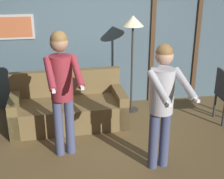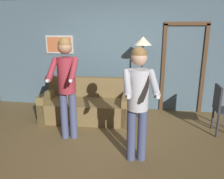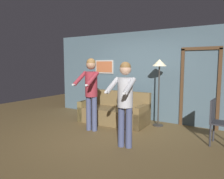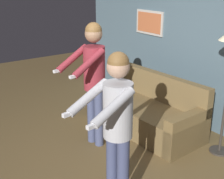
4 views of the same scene
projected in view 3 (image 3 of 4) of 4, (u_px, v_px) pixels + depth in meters
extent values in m
plane|color=brown|center=(107.00, 137.00, 4.98)|extent=(12.00, 12.00, 0.00)
cube|color=#485D68|center=(143.00, 76.00, 6.46)|extent=(6.40, 0.06, 2.60)
cube|color=#B7B2A8|center=(104.00, 67.00, 7.13)|extent=(0.69, 0.02, 0.44)
cube|color=#B35D36|center=(104.00, 67.00, 7.12)|extent=(0.61, 0.01, 0.36)
cube|color=#4C331E|center=(182.00, 88.00, 5.84)|extent=(0.08, 0.04, 2.04)
cube|color=#4C331E|center=(219.00, 90.00, 5.36)|extent=(0.08, 0.04, 2.04)
cube|color=#4C331E|center=(201.00, 48.00, 5.48)|extent=(0.98, 0.04, 0.08)
cube|color=brown|center=(113.00, 115.00, 6.13)|extent=(1.94, 0.93, 0.42)
cube|color=brown|center=(119.00, 98.00, 6.39)|extent=(1.90, 0.22, 0.45)
cube|color=brown|center=(88.00, 109.00, 6.55)|extent=(0.20, 0.86, 0.58)
cube|color=brown|center=(142.00, 116.00, 5.69)|extent=(0.20, 0.86, 0.58)
cylinder|color=#332D28|center=(158.00, 125.00, 5.86)|extent=(0.28, 0.28, 0.02)
cylinder|color=#332D28|center=(159.00, 96.00, 5.77)|extent=(0.04, 0.04, 1.57)
cone|color=#F9EAB7|center=(160.00, 63.00, 5.67)|extent=(0.38, 0.38, 0.18)
cylinder|color=#434B6D|center=(89.00, 113.00, 5.43)|extent=(0.13, 0.13, 0.86)
cylinder|color=#434B6D|center=(94.00, 114.00, 5.37)|extent=(0.13, 0.13, 0.86)
cylinder|color=maroon|center=(91.00, 84.00, 5.32)|extent=(0.30, 0.30, 0.61)
sphere|color=#9E7556|center=(91.00, 65.00, 5.26)|extent=(0.24, 0.24, 0.24)
sphere|color=brown|center=(91.00, 63.00, 5.26)|extent=(0.22, 0.22, 0.22)
cylinder|color=maroon|center=(80.00, 78.00, 5.15)|extent=(0.17, 0.53, 0.33)
cube|color=white|center=(74.00, 84.00, 4.95)|extent=(0.06, 0.15, 0.04)
cylinder|color=maroon|center=(93.00, 79.00, 5.01)|extent=(0.17, 0.53, 0.33)
cube|color=white|center=(88.00, 85.00, 4.81)|extent=(0.06, 0.15, 0.04)
cylinder|color=#40486B|center=(121.00, 127.00, 4.35)|extent=(0.13, 0.13, 0.81)
cylinder|color=#40486B|center=(129.00, 128.00, 4.28)|extent=(0.13, 0.13, 0.81)
cylinder|color=#B2B2B7|center=(125.00, 92.00, 4.24)|extent=(0.30, 0.30, 0.57)
sphere|color=tan|center=(125.00, 69.00, 4.18)|extent=(0.22, 0.22, 0.22)
sphere|color=brown|center=(125.00, 67.00, 4.18)|extent=(0.21, 0.21, 0.21)
cylinder|color=#B2B2B7|center=(112.00, 85.00, 4.07)|extent=(0.17, 0.51, 0.28)
cube|color=white|center=(107.00, 92.00, 3.87)|extent=(0.06, 0.15, 0.04)
cylinder|color=#B2B2B7|center=(130.00, 86.00, 3.94)|extent=(0.17, 0.51, 0.28)
cube|color=white|center=(125.00, 93.00, 3.74)|extent=(0.06, 0.15, 0.04)
cylinder|color=#2D2D33|center=(210.00, 136.00, 4.37)|extent=(0.04, 0.04, 0.45)
cylinder|color=#2D2D33|center=(214.00, 131.00, 4.66)|extent=(0.04, 0.04, 0.45)
cube|color=#2D2D33|center=(222.00, 123.00, 4.38)|extent=(0.43, 0.43, 0.03)
cube|color=#2D2D33|center=(213.00, 110.00, 4.46)|extent=(0.05, 0.42, 0.45)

